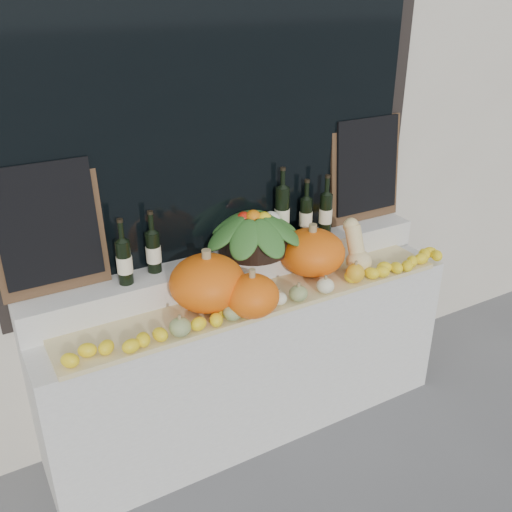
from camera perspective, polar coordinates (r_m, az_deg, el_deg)
storefront_facade at (r=3.30m, az=-7.45°, el=23.49°), size 7.00×0.94×4.50m
display_sill at (r=3.27m, az=-0.66°, el=-10.28°), size 2.30×0.55×0.88m
rear_tier at (r=3.12m, az=-2.04°, el=-1.09°), size 2.30×0.25×0.16m
straw_bedding at (r=2.94m, az=0.48°, el=-4.37°), size 2.10×0.32×0.02m
pumpkin_left at (r=2.79m, az=-4.87°, el=-2.67°), size 0.50×0.50×0.27m
pumpkin_right at (r=3.13m, az=5.59°, el=0.39°), size 0.44×0.44×0.25m
pumpkin_center at (r=2.73m, az=-0.38°, el=-4.00°), size 0.29×0.29×0.21m
butternut_squash at (r=3.20m, az=10.01°, el=0.62°), size 0.14×0.21×0.29m
decorative_gourds at (r=2.83m, az=1.97°, el=-4.21°), size 1.12×0.12×0.15m
lemon_heap at (r=2.83m, az=1.60°, el=-4.57°), size 2.20×0.16×0.06m
produce_bowl at (r=3.06m, az=-0.28°, el=2.55°), size 0.58×0.58×0.25m
wine_bottle_far_left at (r=2.80m, az=-13.03°, el=-0.53°), size 0.08×0.08×0.34m
wine_bottle_near_left at (r=2.89m, az=-10.23°, el=0.48°), size 0.08×0.08×0.33m
wine_bottle_tall at (r=3.19m, az=2.62°, el=4.28°), size 0.08×0.08×0.42m
wine_bottle_near_right at (r=3.28m, az=5.00°, el=4.01°), size 0.08×0.08×0.33m
wine_bottle_far_right at (r=3.31m, az=6.98°, el=4.27°), size 0.08×0.08×0.35m
chalkboard_left at (r=2.75m, az=-20.08°, el=2.73°), size 0.50×0.09×0.62m
chalkboard_right at (r=3.50m, az=10.97°, el=8.64°), size 0.50×0.09×0.62m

